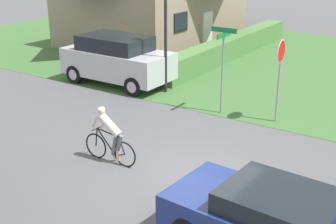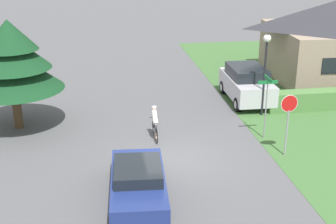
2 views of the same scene
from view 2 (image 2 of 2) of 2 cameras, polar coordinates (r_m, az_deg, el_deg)
The scene contains 8 objects.
ground_plane at distance 19.30m, azimuth 0.83°, elevation -5.90°, with size 140.00×140.00×0.00m, color #515154.
sedan_left_lane at distance 16.36m, azimuth -3.67°, elevation -8.56°, with size 2.15×4.53×1.28m.
cyclist at distance 21.04m, azimuth -1.60°, elevation -1.43°, with size 0.44×1.68×1.51m.
parked_suv_right at distance 26.18m, azimuth 9.56°, elevation 3.41°, with size 2.15×4.49×1.95m.
stop_sign at distance 19.59m, azimuth 14.48°, elevation -0.13°, with size 0.73×0.07×2.67m.
street_lamp at distance 23.63m, azimuth 11.85°, elevation 6.73°, with size 0.38×0.38×4.26m.
street_name_sign at distance 21.08m, azimuth 11.95°, elevation 1.83°, with size 0.90×0.90×2.89m.
conifer_tall_near at distance 22.64m, azimuth -18.57°, elevation 6.02°, with size 4.63×4.63×5.18m.
Camera 2 is at (-2.92, -17.02, 8.61)m, focal length 50.00 mm.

